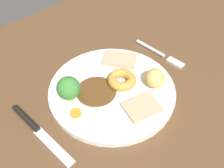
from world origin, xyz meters
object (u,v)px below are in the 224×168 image
fork (160,54)px  meat_slice_main (120,59)px  dinner_plate (112,89)px  carrot_coin_front (76,113)px  yorkshire_pudding (122,80)px  meat_slice_under (142,107)px  knife (35,128)px  roast_potato_left (155,78)px  broccoli_floret (69,88)px

fork → meat_slice_main: bearing=-114.0°
dinner_plate → carrot_coin_front: size_ratio=12.39×
yorkshire_pudding → fork: (-15.97, -0.49, -2.06)cm
dinner_plate → carrot_coin_front: carrot_coin_front is taller
meat_slice_under → carrot_coin_front: (10.26, -8.63, -0.06)cm
yorkshire_pudding → carrot_coin_front: size_ratio=2.85×
meat_slice_under → fork: 20.44cm
fork → knife: bearing=-94.4°
meat_slice_under → fork: bearing=-155.9°
meat_slice_under → yorkshire_pudding: bearing=-108.5°
roast_potato_left → carrot_coin_front: size_ratio=2.06×
yorkshire_pudding → knife: 20.78cm
yorkshire_pudding → broccoli_floret: size_ratio=1.13×
meat_slice_main → knife: size_ratio=0.43×
carrot_coin_front → knife: bearing=-27.6°
carrot_coin_front → broccoli_floret: bearing=-115.0°
meat_slice_under → yorkshire_pudding: (-2.63, -7.85, 0.64)cm
dinner_plate → meat_slice_main: size_ratio=3.53×
yorkshire_pudding → broccoli_floret: (11.02, -4.79, 2.14)cm
dinner_plate → yorkshire_pudding: bearing=164.2°
fork → knife: knife is taller
carrot_coin_front → fork: (-28.86, 0.29, -1.35)cm
dinner_plate → broccoli_floret: size_ratio=4.93×
meat_slice_main → roast_potato_left: 11.42cm
meat_slice_main → roast_potato_left: size_ratio=1.71×
fork → knife: (36.14, -4.09, 0.06)cm
dinner_plate → meat_slice_main: bearing=-148.2°
fork → carrot_coin_front: bearing=-88.5°
meat_slice_under → knife: meat_slice_under is taller
roast_potato_left → broccoli_floret: broccoli_floret is taller
dinner_plate → yorkshire_pudding: (-2.48, 0.70, 1.74)cm
knife → fork: bearing=82.5°
meat_slice_main → fork: 11.77cm
dinner_plate → yorkshire_pudding: 3.11cm
meat_slice_under → fork: (-18.60, -8.34, -1.41)cm
yorkshire_pudding → knife: bearing=-12.8°
meat_slice_under → carrot_coin_front: 13.40cm
dinner_plate → meat_slice_under: 8.62cm
yorkshire_pudding → carrot_coin_front: bearing=-3.5°
dinner_plate → yorkshire_pudding: yorkshire_pudding is taller
roast_potato_left → fork: size_ratio=0.31×
yorkshire_pudding → fork: 16.11cm
carrot_coin_front → meat_slice_main: bearing=-165.2°
meat_slice_under → broccoli_floret: (8.39, -12.64, 2.78)cm
dinner_plate → meat_slice_under: bearing=89.0°
carrot_coin_front → knife: (7.28, -3.80, -1.28)cm
yorkshire_pudding → knife: yorkshire_pudding is taller
roast_potato_left → knife: 26.98cm
roast_potato_left → carrot_coin_front: (17.51, -6.41, -1.72)cm
meat_slice_main → meat_slice_under: bearing=59.0°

